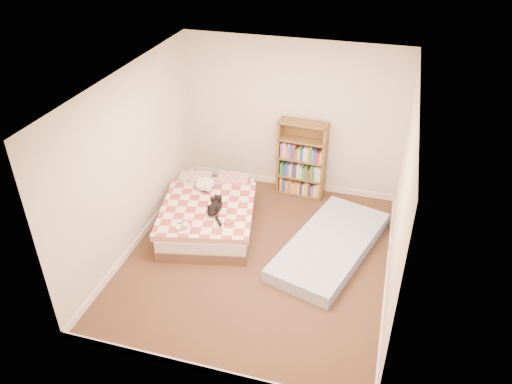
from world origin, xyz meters
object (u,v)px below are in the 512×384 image
(bed, at_px, (210,213))
(floor_mattress, at_px, (330,246))
(black_cat, at_px, (216,207))
(white_dog, at_px, (205,184))
(bookshelf, at_px, (301,167))

(bed, height_order, floor_mattress, bed)
(bed, relative_size, black_cat, 3.06)
(black_cat, bearing_deg, white_dog, 116.06)
(bookshelf, height_order, black_cat, bookshelf)
(floor_mattress, distance_m, white_dog, 2.11)
(bookshelf, bearing_deg, white_dog, -139.30)
(bookshelf, relative_size, white_dog, 3.58)
(bed, bearing_deg, floor_mattress, -16.36)
(black_cat, height_order, white_dog, white_dog)
(bookshelf, distance_m, black_cat, 1.76)
(white_dog, bearing_deg, black_cat, -49.56)
(bed, bearing_deg, black_cat, -60.63)
(bed, relative_size, bookshelf, 1.57)
(bookshelf, bearing_deg, bed, -127.16)
(white_dog, bearing_deg, floor_mattress, -6.74)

